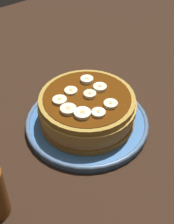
# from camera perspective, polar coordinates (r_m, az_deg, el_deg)

# --- Properties ---
(ground_plane) EXTENTS (1.40, 1.40, 0.03)m
(ground_plane) POSITION_cam_1_polar(r_m,az_deg,el_deg) (0.78, -0.00, -3.11)
(ground_plane) COLOR black
(plate) EXTENTS (0.28, 0.28, 0.02)m
(plate) POSITION_cam_1_polar(r_m,az_deg,el_deg) (0.76, -0.00, -1.78)
(plate) COLOR #3F72B2
(plate) RESTS_ON ground_plane
(pancake_stack) EXTENTS (0.22, 0.22, 0.07)m
(pancake_stack) POSITION_cam_1_polar(r_m,az_deg,el_deg) (0.73, -0.12, 0.51)
(pancake_stack) COLOR #965E24
(pancake_stack) RESTS_ON plate
(banana_slice_0) EXTENTS (0.03, 0.03, 0.01)m
(banana_slice_0) POSITION_cam_1_polar(r_m,az_deg,el_deg) (0.71, 0.51, 3.00)
(banana_slice_0) COLOR beige
(banana_slice_0) RESTS_ON pancake_stack
(banana_slice_1) EXTENTS (0.04, 0.04, 0.01)m
(banana_slice_1) POSITION_cam_1_polar(r_m,az_deg,el_deg) (0.66, -0.80, -0.29)
(banana_slice_1) COLOR #ECF3C6
(banana_slice_1) RESTS_ON pancake_stack
(banana_slice_2) EXTENTS (0.03, 0.03, 0.01)m
(banana_slice_2) POSITION_cam_1_polar(r_m,az_deg,el_deg) (0.75, -0.02, 5.54)
(banana_slice_2) COLOR #F3E5C6
(banana_slice_2) RESTS_ON pancake_stack
(banana_slice_3) EXTENTS (0.03, 0.03, 0.01)m
(banana_slice_3) POSITION_cam_1_polar(r_m,az_deg,el_deg) (0.73, 2.24, 4.24)
(banana_slice_3) COLOR #F6EFBF
(banana_slice_3) RESTS_ON pancake_stack
(banana_slice_4) EXTENTS (0.03, 0.03, 0.01)m
(banana_slice_4) POSITION_cam_1_polar(r_m,az_deg,el_deg) (0.72, -2.79, 3.64)
(banana_slice_4) COLOR beige
(banana_slice_4) RESTS_ON pancake_stack
(banana_slice_5) EXTENTS (0.03, 0.03, 0.01)m
(banana_slice_5) POSITION_cam_1_polar(r_m,az_deg,el_deg) (0.69, 4.09, 1.35)
(banana_slice_5) COLOR #EAEABF
(banana_slice_5) RESTS_ON pancake_stack
(banana_slice_6) EXTENTS (0.03, 0.03, 0.01)m
(banana_slice_6) POSITION_cam_1_polar(r_m,az_deg,el_deg) (0.67, 1.98, -0.17)
(banana_slice_6) COLOR #FEEAC4
(banana_slice_6) RESTS_ON pancake_stack
(banana_slice_7) EXTENTS (0.03, 0.03, 0.01)m
(banana_slice_7) POSITION_cam_1_polar(r_m,az_deg,el_deg) (0.70, -4.73, 2.00)
(banana_slice_7) COLOR #F7F3BD
(banana_slice_7) RESTS_ON pancake_stack
(banana_slice_8) EXTENTS (0.03, 0.03, 0.01)m
(banana_slice_8) POSITION_cam_1_polar(r_m,az_deg,el_deg) (0.68, -3.25, 0.41)
(banana_slice_8) COLOR #F5E3BE
(banana_slice_8) RESTS_ON pancake_stack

